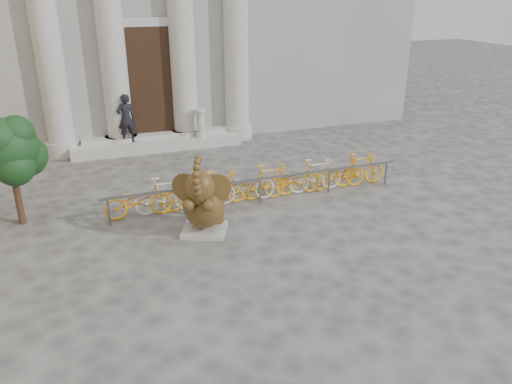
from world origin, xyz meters
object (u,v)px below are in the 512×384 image
object	(u,v)px
elephant_statue	(203,204)
pedestrian	(126,118)
bike_rack	(257,183)
tree	(10,150)

from	to	relation	value
elephant_statue	pedestrian	world-z (taller)	pedestrian
bike_rack	tree	size ratio (longest dim) A/B	3.05
elephant_statue	pedestrian	xyz separation A→B (m)	(-0.89, 7.07, 0.48)
bike_rack	pedestrian	xyz separation A→B (m)	(-2.75, 5.63, 0.72)
elephant_statue	bike_rack	bearing A→B (deg)	61.34
bike_rack	pedestrian	world-z (taller)	pedestrian
elephant_statue	pedestrian	bearing A→B (deg)	120.78
bike_rack	pedestrian	size ratio (longest dim) A/B	4.86
bike_rack	tree	xyz separation A→B (m)	(-5.94, 0.59, 1.40)
bike_rack	pedestrian	bearing A→B (deg)	116.06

